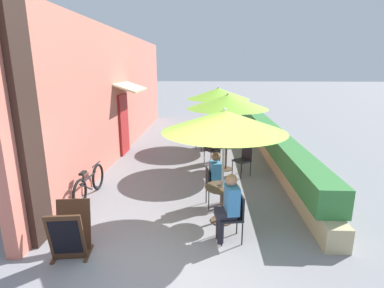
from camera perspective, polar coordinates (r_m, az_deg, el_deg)
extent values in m
plane|color=gray|center=(5.09, -4.16, -22.02)|extent=(120.00, 120.00, 0.00)
cube|color=#C66B5B|center=(11.42, -13.01, 9.53)|extent=(0.24, 13.80, 4.20)
cube|color=black|center=(5.57, -28.80, 3.16)|extent=(0.12, 0.56, 4.20)
cube|color=maroon|center=(10.85, -12.86, 3.69)|extent=(0.08, 0.96, 2.10)
cube|color=beige|center=(10.61, -11.62, 10.61)|extent=(0.78, 1.80, 0.30)
cube|color=tan|center=(11.42, 13.95, -0.09)|extent=(0.44, 12.80, 0.45)
cube|color=#387A3D|center=(11.30, 14.11, 2.39)|extent=(0.60, 12.16, 0.56)
cylinder|color=brown|center=(6.27, 5.64, -14.26)|extent=(0.44, 0.44, 0.02)
cylinder|color=brown|center=(6.11, 5.73, -11.31)|extent=(0.06, 0.06, 0.72)
cylinder|color=brown|center=(5.96, 5.81, -8.21)|extent=(0.69, 0.69, 0.02)
cylinder|color=#B7B7BC|center=(5.83, 5.91, -4.83)|extent=(0.04, 0.04, 2.20)
cone|color=#8CD138|center=(5.59, 6.16, 4.39)|extent=(2.34, 2.34, 0.40)
sphere|color=#B7B7BC|center=(5.55, 6.22, 6.54)|extent=(0.07, 0.07, 0.07)
cube|color=black|center=(6.69, 4.52, -8.17)|extent=(0.46, 0.46, 0.04)
cube|color=black|center=(6.58, 2.96, -6.57)|extent=(0.09, 0.38, 0.42)
cylinder|color=black|center=(6.65, 6.33, -10.46)|extent=(0.02, 0.02, 0.45)
cylinder|color=black|center=(6.97, 5.68, -9.23)|extent=(0.02, 0.02, 0.45)
cylinder|color=black|center=(6.58, 3.21, -10.66)|extent=(0.02, 0.02, 0.45)
cylinder|color=black|center=(6.91, 2.71, -9.40)|extent=(0.02, 0.02, 0.45)
cylinder|color=#23232D|center=(6.73, 6.14, -10.03)|extent=(0.11, 0.11, 0.47)
cylinder|color=#23232D|center=(6.88, 5.85, -9.49)|extent=(0.11, 0.11, 0.47)
cube|color=#23232D|center=(6.67, 5.30, -7.49)|extent=(0.40, 0.35, 0.12)
cube|color=teal|center=(6.56, 4.41, -5.52)|extent=(0.27, 0.37, 0.50)
sphere|color=brown|center=(6.45, 4.65, -2.42)|extent=(0.20, 0.20, 0.20)
cube|color=black|center=(5.48, 7.27, -13.63)|extent=(0.46, 0.46, 0.04)
cube|color=black|center=(5.43, 9.28, -11.51)|extent=(0.09, 0.38, 0.42)
cylinder|color=black|center=(5.71, 4.94, -14.92)|extent=(0.02, 0.02, 0.45)
cylinder|color=black|center=(5.40, 5.71, -16.77)|extent=(0.02, 0.02, 0.45)
cylinder|color=black|center=(5.78, 8.56, -14.62)|extent=(0.02, 0.02, 0.45)
cylinder|color=black|center=(5.48, 9.55, -16.41)|extent=(0.02, 0.02, 0.45)
cylinder|color=#23232D|center=(5.62, 5.15, -15.33)|extent=(0.11, 0.11, 0.47)
cylinder|color=#23232D|center=(5.48, 5.49, -16.15)|extent=(0.11, 0.11, 0.47)
cube|color=#23232D|center=(5.42, 6.35, -12.96)|extent=(0.40, 0.35, 0.12)
cube|color=teal|center=(5.34, 7.59, -10.49)|extent=(0.27, 0.37, 0.50)
sphere|color=#A87556|center=(5.19, 7.51, -6.80)|extent=(0.20, 0.20, 0.20)
cylinder|color=teal|center=(6.04, 5.88, -7.30)|extent=(0.07, 0.07, 0.09)
cylinder|color=brown|center=(9.19, 6.42, -4.70)|extent=(0.44, 0.44, 0.02)
cylinder|color=brown|center=(9.07, 6.48, -2.56)|extent=(0.06, 0.06, 0.72)
cylinder|color=brown|center=(8.98, 6.54, -0.38)|extent=(0.69, 0.69, 0.02)
cylinder|color=#B7B7BC|center=(8.89, 6.61, 1.94)|extent=(0.04, 0.04, 2.20)
cone|color=#8CD138|center=(8.73, 6.79, 8.03)|extent=(2.34, 2.34, 0.40)
sphere|color=#B7B7BC|center=(8.71, 6.84, 9.41)|extent=(0.07, 0.07, 0.07)
cube|color=black|center=(9.56, 3.86, -1.12)|extent=(0.56, 0.56, 0.04)
cube|color=black|center=(9.40, 2.99, -0.05)|extent=(0.25, 0.32, 0.42)
cylinder|color=black|center=(9.60, 5.35, -2.49)|extent=(0.02, 0.02, 0.45)
cylinder|color=black|center=(9.87, 4.03, -1.98)|extent=(0.02, 0.02, 0.45)
cylinder|color=black|center=(9.38, 3.63, -2.85)|extent=(0.02, 0.02, 0.45)
cylinder|color=black|center=(9.66, 2.34, -2.32)|extent=(0.02, 0.02, 0.45)
cylinder|color=#23232D|center=(9.67, 4.97, -2.29)|extent=(0.11, 0.11, 0.47)
cylinder|color=#23232D|center=(9.79, 4.39, -2.06)|extent=(0.11, 0.11, 0.47)
cube|color=#23232D|center=(9.59, 4.29, -0.58)|extent=(0.47, 0.46, 0.12)
cube|color=#AD424C|center=(9.46, 3.80, 0.79)|extent=(0.38, 0.40, 0.50)
sphere|color=#A87556|center=(9.40, 3.93, 3.00)|extent=(0.20, 0.20, 0.20)
cube|color=black|center=(8.57, 9.44, -3.16)|extent=(0.56, 0.56, 0.04)
cube|color=black|center=(8.63, 10.39, -1.61)|extent=(0.25, 0.32, 0.42)
cylinder|color=black|center=(8.65, 7.68, -4.49)|extent=(0.02, 0.02, 0.45)
cylinder|color=black|center=(8.40, 9.31, -5.14)|extent=(0.02, 0.02, 0.45)
cylinder|color=black|center=(8.88, 9.44, -4.05)|extent=(0.02, 0.02, 0.45)
cylinder|color=black|center=(8.64, 11.07, -4.66)|extent=(0.02, 0.02, 0.45)
cylinder|color=#232328|center=(8.86, 6.46, -0.20)|extent=(0.07, 0.07, 0.09)
cylinder|color=brown|center=(11.68, 4.80, -0.45)|extent=(0.44, 0.44, 0.02)
cylinder|color=brown|center=(11.60, 4.83, 1.26)|extent=(0.06, 0.06, 0.72)
cylinder|color=brown|center=(11.52, 4.87, 3.00)|extent=(0.69, 0.69, 0.02)
cylinder|color=#B7B7BC|center=(11.45, 4.91, 4.82)|extent=(0.04, 0.04, 2.20)
cone|color=#8CD138|center=(11.33, 5.02, 9.55)|extent=(2.34, 2.34, 0.40)
sphere|color=#B7B7BC|center=(11.31, 5.04, 10.62)|extent=(0.07, 0.07, 0.07)
cube|color=black|center=(11.99, 7.45, 2.03)|extent=(0.56, 0.56, 0.04)
cube|color=black|center=(12.09, 6.92, 3.16)|extent=(0.33, 0.24, 0.42)
cylinder|color=black|center=(11.80, 7.30, 0.70)|extent=(0.02, 0.02, 0.45)
cylinder|color=black|center=(12.03, 8.62, 0.92)|extent=(0.02, 0.02, 0.45)
cylinder|color=black|center=(12.07, 6.21, 1.05)|extent=(0.02, 0.02, 0.45)
cylinder|color=black|center=(12.29, 7.53, 1.25)|extent=(0.02, 0.02, 0.45)
cube|color=black|center=(11.19, 2.05, 1.23)|extent=(0.56, 0.56, 0.04)
cube|color=black|center=(10.99, 2.60, 2.11)|extent=(0.33, 0.24, 0.42)
cylinder|color=black|center=(11.48, 2.27, 0.42)|extent=(0.02, 0.02, 0.45)
cylinder|color=black|center=(11.29, 0.77, 0.19)|extent=(0.02, 0.02, 0.45)
cylinder|color=black|center=(11.20, 3.32, 0.04)|extent=(0.02, 0.02, 0.45)
cylinder|color=black|center=(11.00, 1.79, -0.21)|extent=(0.02, 0.02, 0.45)
cylinder|color=#232328|center=(11.57, 4.96, 3.34)|extent=(0.07, 0.07, 0.09)
torus|color=black|center=(7.95, -17.49, -5.97)|extent=(0.08, 0.66, 0.66)
torus|color=black|center=(7.07, -20.58, -8.86)|extent=(0.08, 0.66, 0.66)
cylinder|color=black|center=(7.44, -19.05, -6.03)|extent=(0.06, 0.81, 0.04)
cylinder|color=black|center=(7.35, -19.50, -7.73)|extent=(0.05, 0.60, 0.39)
cylinder|color=black|center=(7.17, -20.00, -6.07)|extent=(0.04, 0.04, 0.23)
cube|color=black|center=(7.13, -20.08, -5.20)|extent=(0.11, 0.22, 0.05)
cylinder|color=black|center=(7.81, -17.79, -3.69)|extent=(0.04, 0.46, 0.03)
cube|color=#422819|center=(5.60, -21.59, -14.10)|extent=(0.58, 0.30, 0.86)
cube|color=black|center=(5.61, -21.55, -13.84)|extent=(0.47, 0.22, 0.65)
cube|color=#422819|center=(5.27, -22.85, -16.14)|extent=(0.58, 0.30, 0.86)
cube|color=black|center=(5.24, -22.93, -16.08)|extent=(0.47, 0.22, 0.65)
cube|color=#422819|center=(5.58, -19.10, -19.06)|extent=(0.12, 0.48, 0.02)
cube|color=#422819|center=(5.73, -24.35, -18.67)|extent=(0.12, 0.48, 0.02)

